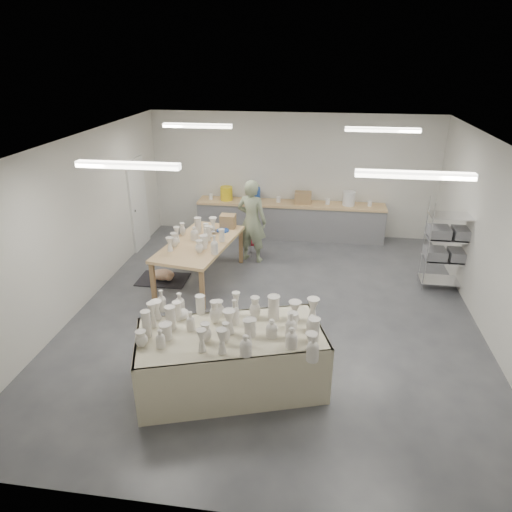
% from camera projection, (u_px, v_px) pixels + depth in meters
% --- Properties ---
extents(room, '(8.00, 8.02, 3.00)m').
position_uv_depth(room, '(270.00, 200.00, 7.49)').
color(room, '#424449').
rests_on(room, ground).
extents(back_counter, '(4.60, 0.60, 1.24)m').
position_uv_depth(back_counter, '(290.00, 219.00, 11.37)').
color(back_counter, tan).
rests_on(back_counter, ground).
extents(wire_shelf, '(0.88, 0.48, 1.80)m').
position_uv_depth(wire_shelf, '(449.00, 245.00, 8.71)').
color(wire_shelf, silver).
rests_on(wire_shelf, ground).
extents(drying_table, '(2.72, 1.91, 1.25)m').
position_uv_depth(drying_table, '(232.00, 357.00, 6.21)').
color(drying_table, olive).
rests_on(drying_table, ground).
extents(work_table, '(1.47, 2.40, 1.20)m').
position_uv_depth(work_table, '(202.00, 240.00, 9.09)').
color(work_table, tan).
rests_on(work_table, ground).
extents(rug, '(1.00, 0.70, 0.02)m').
position_uv_depth(rug, '(163.00, 279.00, 9.37)').
color(rug, black).
rests_on(rug, ground).
extents(cat, '(0.54, 0.42, 0.21)m').
position_uv_depth(cat, '(163.00, 275.00, 9.30)').
color(cat, white).
rests_on(cat, rug).
extents(potter, '(0.77, 0.61, 1.84)m').
position_uv_depth(potter, '(252.00, 221.00, 9.91)').
color(potter, gray).
rests_on(potter, ground).
extents(red_stool, '(0.43, 0.43, 0.33)m').
position_uv_depth(red_stool, '(254.00, 243.00, 10.41)').
color(red_stool, red).
rests_on(red_stool, ground).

